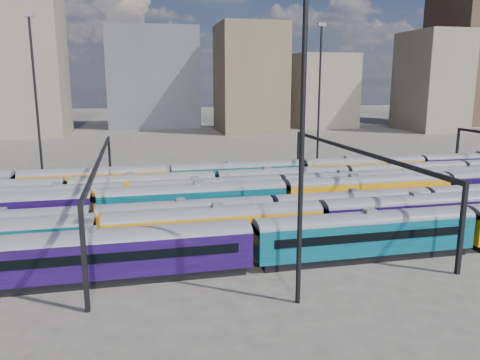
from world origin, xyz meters
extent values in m
plane|color=#413D37|center=(0.00, 0.00, 0.00)|extent=(500.00, 500.00, 0.00)
cube|color=black|center=(-17.35, -15.00, 0.36)|extent=(19.65, 2.55, 0.72)
cube|color=#130733|center=(-17.35, -15.00, 2.22)|extent=(20.68, 3.00, 3.00)
cylinder|color=#4C4C51|center=(-17.35, -15.00, 3.72)|extent=(20.68, 3.00, 3.00)
cube|color=black|center=(-17.35, -16.52, 2.58)|extent=(18.20, 0.06, 0.78)
cube|color=black|center=(-17.35, -13.48, 2.58)|extent=(18.20, 0.06, 0.78)
cube|color=slate|center=(-17.35, -15.00, 4.52)|extent=(1.03, 0.93, 0.36)
cube|color=black|center=(3.93, -15.00, 0.36)|extent=(19.65, 2.55, 0.72)
cube|color=#043949|center=(3.93, -15.00, 2.22)|extent=(20.68, 3.00, 3.00)
cylinder|color=#4C4C51|center=(3.93, -15.00, 3.72)|extent=(20.68, 3.00, 3.00)
cube|color=black|center=(3.93, -16.52, 2.58)|extent=(18.20, 0.06, 0.78)
cube|color=black|center=(3.93, -13.48, 2.58)|extent=(18.20, 0.06, 0.78)
cube|color=slate|center=(3.93, -15.00, 4.52)|extent=(1.03, 0.93, 0.36)
cube|color=black|center=(-9.09, -10.00, 0.36)|extent=(19.72, 2.56, 0.73)
cube|color=#C97808|center=(-9.09, -10.00, 2.23)|extent=(20.76, 3.01, 3.01)
cylinder|color=#4C4C51|center=(-9.09, -10.00, 3.74)|extent=(20.76, 3.01, 3.01)
cube|color=black|center=(-9.09, -11.52, 2.59)|extent=(18.26, 0.06, 0.78)
cube|color=black|center=(-9.09, -8.48, 2.59)|extent=(18.26, 0.06, 0.78)
cube|color=slate|center=(-9.09, -10.00, 4.54)|extent=(1.04, 0.93, 0.36)
cube|color=black|center=(12.27, -10.00, 0.36)|extent=(19.72, 2.56, 0.73)
cube|color=#130733|center=(12.27, -10.00, 2.23)|extent=(20.76, 3.01, 3.01)
cylinder|color=#4C4C51|center=(12.27, -10.00, 3.74)|extent=(20.76, 3.01, 3.01)
cube|color=black|center=(12.27, -11.52, 2.59)|extent=(18.26, 0.06, 0.78)
cube|color=black|center=(12.27, -8.48, 2.59)|extent=(18.26, 0.06, 0.78)
cube|color=slate|center=(12.27, -10.00, 4.54)|extent=(1.04, 0.93, 0.36)
cube|color=black|center=(-11.25, -5.00, 0.32)|extent=(17.33, 2.25, 0.64)
cube|color=#C97808|center=(-11.25, -5.00, 1.96)|extent=(18.24, 2.64, 2.64)
cylinder|color=#4C4C51|center=(-11.25, -5.00, 3.28)|extent=(18.24, 2.64, 2.64)
cube|color=black|center=(-11.25, -6.34, 2.28)|extent=(16.05, 0.06, 0.68)
cube|color=black|center=(-11.25, -3.66, 2.28)|extent=(16.05, 0.06, 0.68)
cube|color=slate|center=(-11.25, -5.00, 3.99)|extent=(0.91, 0.82, 0.32)
cube|color=black|center=(7.59, -5.00, 0.32)|extent=(17.33, 2.25, 0.64)
cube|color=#130733|center=(7.59, -5.00, 1.96)|extent=(18.24, 2.64, 2.64)
cylinder|color=#4C4C51|center=(7.59, -5.00, 3.28)|extent=(18.24, 2.64, 2.64)
cube|color=black|center=(7.59, -6.34, 2.28)|extent=(16.05, 0.06, 0.68)
cube|color=black|center=(7.59, -3.66, 2.28)|extent=(16.05, 0.06, 0.68)
cube|color=slate|center=(7.59, -5.00, 3.99)|extent=(0.91, 0.82, 0.32)
cube|color=black|center=(-9.86, 0.00, 0.37)|extent=(20.30, 2.63, 0.75)
cube|color=#043949|center=(-9.86, 0.00, 2.30)|extent=(21.37, 3.10, 3.10)
cylinder|color=#4C4C51|center=(-9.86, 0.00, 3.85)|extent=(21.37, 3.10, 3.10)
cube|color=black|center=(-9.86, -1.57, 2.67)|extent=(18.80, 0.06, 0.80)
cube|color=black|center=(-9.86, 1.57, 2.67)|extent=(18.80, 0.06, 0.80)
cube|color=slate|center=(-9.86, 0.00, 4.67)|extent=(1.07, 0.96, 0.37)
cube|color=black|center=(12.11, 0.00, 0.37)|extent=(20.30, 2.63, 0.75)
cube|color=#C97808|center=(12.11, 0.00, 2.30)|extent=(21.37, 3.10, 3.10)
cylinder|color=#4C4C51|center=(12.11, 0.00, 3.85)|extent=(21.37, 3.10, 3.10)
cube|color=black|center=(12.11, -1.57, 2.67)|extent=(18.80, 0.06, 0.80)
cube|color=black|center=(12.11, 1.57, 2.67)|extent=(18.80, 0.06, 0.80)
cube|color=slate|center=(12.11, 0.00, 4.67)|extent=(1.07, 0.96, 0.37)
cube|color=black|center=(-27.27, 5.00, 0.33)|extent=(18.15, 2.36, 0.67)
cube|color=#C97808|center=(-27.27, 5.00, 2.05)|extent=(19.11, 2.77, 2.77)
cylinder|color=#4C4C51|center=(-27.27, 5.00, 3.44)|extent=(19.11, 2.77, 2.77)
cube|color=black|center=(-27.27, 3.59, 2.39)|extent=(16.82, 0.06, 0.72)
cube|color=black|center=(-27.27, 6.41, 2.39)|extent=(16.82, 0.06, 0.72)
cube|color=slate|center=(-27.27, 5.00, 4.18)|extent=(0.96, 0.86, 0.33)
cube|color=black|center=(-7.56, 5.00, 0.33)|extent=(18.15, 2.36, 0.67)
cube|color=#130733|center=(-7.56, 5.00, 2.05)|extent=(19.11, 2.77, 2.77)
cylinder|color=#4C4C51|center=(-7.56, 5.00, 3.44)|extent=(19.11, 2.77, 2.77)
cube|color=black|center=(-7.56, 3.59, 2.39)|extent=(16.82, 0.06, 0.72)
cube|color=black|center=(-7.56, 6.41, 2.39)|extent=(16.82, 0.06, 0.72)
cube|color=slate|center=(-7.56, 5.00, 4.18)|extent=(0.96, 0.86, 0.33)
cube|color=black|center=(12.15, 5.00, 0.33)|extent=(18.15, 2.36, 0.67)
cube|color=#C97808|center=(12.15, 5.00, 2.05)|extent=(19.11, 2.77, 2.77)
cylinder|color=#4C4C51|center=(12.15, 5.00, 3.44)|extent=(19.11, 2.77, 2.77)
cube|color=black|center=(12.15, 3.59, 2.39)|extent=(16.82, 0.06, 0.72)
cube|color=black|center=(12.15, 6.41, 2.39)|extent=(16.82, 0.06, 0.72)
cube|color=slate|center=(12.15, 5.00, 4.18)|extent=(0.96, 0.86, 0.33)
cube|color=black|center=(31.86, 5.00, 0.33)|extent=(18.15, 2.36, 0.67)
cube|color=#130733|center=(31.86, 5.00, 2.05)|extent=(19.11, 2.77, 2.77)
cylinder|color=#4C4C51|center=(31.86, 5.00, 3.44)|extent=(19.11, 2.77, 2.77)
cube|color=black|center=(31.86, 6.41, 2.39)|extent=(16.82, 0.06, 0.72)
cube|color=slate|center=(31.86, 5.00, 4.18)|extent=(0.96, 0.86, 0.33)
cube|color=black|center=(-15.29, 10.00, 0.33)|extent=(17.95, 2.33, 0.66)
cube|color=#C97808|center=(-15.29, 10.00, 2.03)|extent=(18.89, 2.74, 2.74)
cylinder|color=#4C4C51|center=(-15.29, 10.00, 3.40)|extent=(18.89, 2.74, 2.74)
cube|color=black|center=(-15.29, 8.61, 2.36)|extent=(16.63, 0.06, 0.71)
cube|color=black|center=(-15.29, 11.39, 2.36)|extent=(16.63, 0.06, 0.71)
cube|color=slate|center=(-15.29, 10.00, 4.13)|extent=(0.94, 0.85, 0.33)
cube|color=black|center=(4.20, 10.00, 0.33)|extent=(17.95, 2.33, 0.66)
cube|color=#130733|center=(4.20, 10.00, 2.03)|extent=(18.89, 2.74, 2.74)
cylinder|color=#4C4C51|center=(4.20, 10.00, 3.40)|extent=(18.89, 2.74, 2.74)
cube|color=black|center=(4.20, 8.61, 2.36)|extent=(16.63, 0.06, 0.71)
cube|color=black|center=(4.20, 11.39, 2.36)|extent=(16.63, 0.06, 0.71)
cube|color=slate|center=(4.20, 10.00, 4.13)|extent=(0.94, 0.85, 0.33)
cube|color=black|center=(23.70, 10.00, 0.33)|extent=(17.95, 2.33, 0.66)
cube|color=#C97808|center=(23.70, 10.00, 2.03)|extent=(18.89, 2.74, 2.74)
cylinder|color=#4C4C51|center=(23.70, 10.00, 3.40)|extent=(18.89, 2.74, 2.74)
cube|color=black|center=(23.70, 8.61, 2.36)|extent=(16.63, 0.06, 0.71)
cube|color=black|center=(23.70, 11.39, 2.36)|extent=(16.63, 0.06, 0.71)
cube|color=slate|center=(23.70, 10.00, 4.13)|extent=(0.94, 0.85, 0.33)
cube|color=black|center=(-21.87, 15.00, 0.35)|extent=(18.97, 2.46, 0.70)
cube|color=#C97808|center=(-21.87, 15.00, 2.15)|extent=(19.97, 2.90, 2.90)
cylinder|color=#4C4C51|center=(-21.87, 15.00, 3.59)|extent=(19.97, 2.90, 2.90)
cube|color=black|center=(-21.87, 13.53, 2.49)|extent=(17.57, 0.06, 0.75)
cube|color=black|center=(-21.87, 16.47, 2.49)|extent=(17.57, 0.06, 0.75)
cube|color=slate|center=(-21.87, 15.00, 4.36)|extent=(1.00, 0.90, 0.35)
cube|color=black|center=(-1.30, 15.00, 0.35)|extent=(18.97, 2.46, 0.70)
cube|color=#043949|center=(-1.30, 15.00, 2.15)|extent=(19.97, 2.90, 2.90)
cylinder|color=#4C4C51|center=(-1.30, 15.00, 3.59)|extent=(19.97, 2.90, 2.90)
cube|color=black|center=(-1.30, 13.53, 2.49)|extent=(17.57, 0.06, 0.75)
cube|color=black|center=(-1.30, 16.47, 2.49)|extent=(17.57, 0.06, 0.75)
cube|color=slate|center=(-1.30, 15.00, 4.36)|extent=(1.00, 0.90, 0.35)
cube|color=black|center=(19.27, 15.00, 0.35)|extent=(18.97, 2.46, 0.70)
cube|color=#C97808|center=(19.27, 15.00, 2.15)|extent=(19.97, 2.90, 2.90)
cylinder|color=#4C4C51|center=(19.27, 15.00, 3.59)|extent=(19.97, 2.90, 2.90)
cube|color=black|center=(19.27, 13.53, 2.49)|extent=(17.57, 0.06, 0.75)
cube|color=black|center=(19.27, 16.47, 2.49)|extent=(17.57, 0.06, 0.75)
cube|color=slate|center=(19.27, 15.00, 4.36)|extent=(1.00, 0.90, 0.35)
cube|color=black|center=(39.83, 15.00, 0.35)|extent=(18.97, 2.46, 0.70)
cube|color=#130733|center=(39.83, 15.00, 2.15)|extent=(19.97, 2.90, 2.90)
cylinder|color=#4C4C51|center=(39.83, 15.00, 3.59)|extent=(19.97, 2.90, 2.90)
cube|color=black|center=(39.83, 16.47, 2.49)|extent=(17.57, 0.06, 0.75)
cube|color=slate|center=(39.83, 15.00, 4.36)|extent=(1.00, 0.90, 0.35)
cube|color=black|center=(-20.00, -20.00, 4.00)|extent=(0.35, 0.35, 8.00)
cube|color=black|center=(-20.00, 20.00, 4.00)|extent=(0.35, 0.35, 8.00)
cube|color=black|center=(-20.00, 0.00, 7.80)|extent=(0.30, 40.00, 0.45)
cube|color=black|center=(10.00, -20.00, 4.00)|extent=(0.35, 0.35, 8.00)
cube|color=black|center=(10.00, 20.00, 4.00)|extent=(0.35, 0.35, 8.00)
cube|color=black|center=(10.00, 0.00, 7.80)|extent=(0.30, 40.00, 0.45)
cube|color=black|center=(40.00, 20.00, 4.00)|extent=(0.35, 0.35, 8.00)
cylinder|color=black|center=(-30.00, 22.00, 12.50)|extent=(0.36, 0.36, 25.00)
cube|color=slate|center=(-30.00, 22.00, 25.30)|extent=(1.40, 0.50, 0.60)
cylinder|color=black|center=(-5.00, -22.00, 12.50)|extent=(0.36, 0.36, 25.00)
cylinder|color=black|center=(15.00, 24.00, 12.50)|extent=(0.36, 0.36, 25.00)
cube|color=slate|center=(15.00, 24.00, 25.30)|extent=(1.40, 0.50, 0.60)
cube|color=#665B4C|center=(-53.13, 101.52, 22.62)|extent=(34.22, 24.48, 45.24)
cube|color=#38383F|center=(-8.81, 123.01, 17.41)|extent=(31.45, 23.82, 34.83)
cube|color=brown|center=(20.99, 97.07, 16.99)|extent=(20.53, 21.40, 33.97)
cube|color=#665B4C|center=(50.05, 108.48, 12.82)|extent=(21.40, 20.66, 25.64)
cube|color=#665B4C|center=(80.21, 87.38, 16.07)|extent=(16.30, 22.06, 32.15)
cube|color=#332319|center=(108.76, 108.14, 24.11)|extent=(20.77, 27.95, 48.23)
camera|label=1|loc=(-16.22, -52.18, 15.97)|focal=35.00mm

